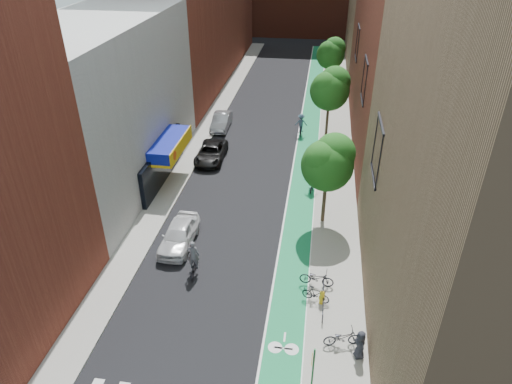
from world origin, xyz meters
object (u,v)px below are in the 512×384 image
at_px(cyclist_lane_near, 310,164).
at_px(fire_hydrant, 322,297).
at_px(parked_car_silver, 221,121).
at_px(pedestrian, 360,345).
at_px(cyclist_lane_far, 301,126).
at_px(parked_car_black, 211,153).
at_px(parked_car_white, 179,235).
at_px(cyclist_lane_mid, 312,179).
at_px(cyclist_lead, 193,263).

relative_size(cyclist_lane_near, fire_hydrant, 2.66).
height_order(parked_car_silver, pedestrian, pedestrian).
relative_size(pedestrian, fire_hydrant, 1.89).
bearing_deg(parked_car_silver, cyclist_lane_far, -4.87).
xyz_separation_m(parked_car_black, cyclist_lane_near, (8.45, -1.48, 0.31)).
distance_m(parked_car_white, pedestrian, 13.01).
bearing_deg(cyclist_lane_far, parked_car_silver, -8.78).
relative_size(cyclist_lane_mid, cyclist_lane_far, 1.08).
distance_m(parked_car_black, cyclist_lane_mid, 9.50).
distance_m(parked_car_silver, cyclist_lane_near, 12.31).
height_order(parked_car_silver, cyclist_lane_mid, cyclist_lane_mid).
height_order(parked_car_white, cyclist_lane_mid, cyclist_lane_mid).
bearing_deg(parked_car_white, parked_car_silver, 94.52).
relative_size(parked_car_black, cyclist_lead, 2.18).
relative_size(parked_car_white, parked_car_silver, 1.02).
distance_m(parked_car_white, fire_hydrant, 9.87).
relative_size(cyclist_lane_far, pedestrian, 1.33).
bearing_deg(parked_car_silver, fire_hydrant, -66.97).
relative_size(parked_car_black, fire_hydrant, 5.94).
relative_size(parked_car_silver, pedestrian, 2.85).
height_order(cyclist_lane_mid, fire_hydrant, cyclist_lane_mid).
relative_size(cyclist_lane_far, fire_hydrant, 2.53).
height_order(cyclist_lead, cyclist_lane_near, cyclist_lead).
xyz_separation_m(parked_car_black, cyclist_lane_far, (7.22, 6.40, 0.24)).
distance_m(cyclist_lane_near, fire_hydrant, 14.46).
relative_size(parked_car_black, pedestrian, 3.13).
bearing_deg(parked_car_silver, cyclist_lane_near, -44.15).
distance_m(parked_car_black, cyclist_lane_near, 8.59).
bearing_deg(fire_hydrant, cyclist_lane_near, 95.14).
distance_m(cyclist_lane_near, cyclist_lane_far, 7.98).
xyz_separation_m(cyclist_lead, cyclist_lane_mid, (6.37, 10.61, 0.14)).
distance_m(cyclist_lane_far, fire_hydrant, 22.42).
xyz_separation_m(cyclist_lead, fire_hydrant, (7.40, -1.50, -0.17)).
relative_size(cyclist_lane_mid, fire_hydrant, 2.72).
height_order(parked_car_black, pedestrian, pedestrian).
bearing_deg(pedestrian, cyclist_lane_mid, 169.01).
height_order(cyclist_lane_far, fire_hydrant, cyclist_lane_far).
height_order(parked_car_black, fire_hydrant, parked_car_black).
bearing_deg(cyclist_lead, fire_hydrant, 163.12).
height_order(cyclist_lead, fire_hydrant, cyclist_lead).
relative_size(parked_car_white, parked_car_black, 0.93).
xyz_separation_m(parked_car_white, cyclist_lane_far, (6.49, 18.26, 0.14)).
bearing_deg(fire_hydrant, parked_car_silver, 114.42).
xyz_separation_m(parked_car_black, fire_hydrant, (9.75, -15.87, -0.09)).
bearing_deg(parked_car_silver, parked_car_white, -87.38).
distance_m(parked_car_black, cyclist_lead, 14.56).
relative_size(cyclist_lead, cyclist_lane_near, 1.02).
distance_m(cyclist_lead, cyclist_lane_far, 21.34).
relative_size(parked_car_black, cyclist_lane_mid, 2.18).
bearing_deg(pedestrian, parked_car_white, -145.21).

